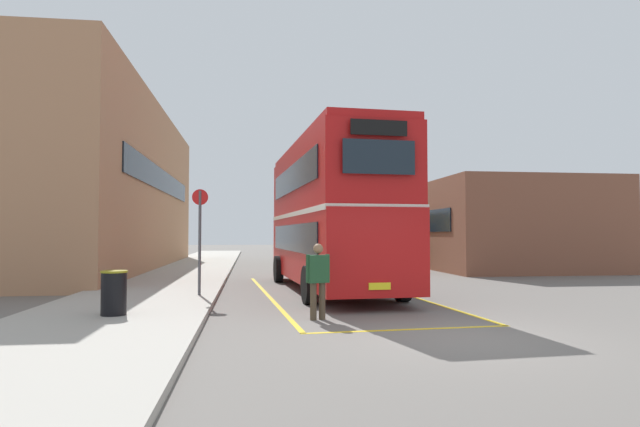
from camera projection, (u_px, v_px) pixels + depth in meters
ground_plane at (331, 275)px, 23.58m from camera, size 135.60×135.60×0.00m
sidewalk_left at (188, 271)px, 25.11m from camera, size 4.00×57.60×0.14m
brick_building_left at (107, 189)px, 27.27m from camera, size 5.64×23.49×8.31m
depot_building_right at (486, 226)px, 29.85m from camera, size 8.21×13.61×4.51m
double_decker_bus at (330, 213)px, 17.27m from camera, size 3.36×10.50×4.75m
single_deck_bus at (361, 237)px, 33.19m from camera, size 3.48×10.04×3.02m
pedestrian_boarding at (318, 276)px, 11.31m from camera, size 0.53×0.35×1.62m
litter_bin at (114, 293)px, 11.04m from camera, size 0.54×0.54×0.92m
bus_stop_sign at (200, 232)px, 14.73m from camera, size 0.44×0.08×2.93m
bay_marking_yellow at (342, 297)px, 15.27m from camera, size 5.07×12.64×0.01m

